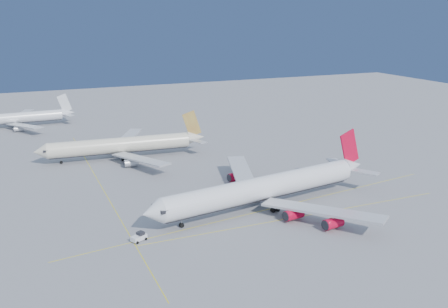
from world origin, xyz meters
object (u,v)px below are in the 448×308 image
at_px(airliner_virgin, 267,188).
at_px(airliner_third, 16,118).
at_px(airliner_etihad, 124,145).
at_px(pushback_tug, 139,237).

height_order(airliner_virgin, airliner_third, airliner_virgin).
relative_size(airliner_etihad, pushback_tug, 15.01).
xyz_separation_m(airliner_etihad, airliner_third, (-35.71, 72.53, -0.59)).
xyz_separation_m(airliner_virgin, pushback_tug, (-38.36, -7.61, -4.57)).
height_order(airliner_virgin, airliner_etihad, airliner_virgin).
height_order(airliner_etihad, airliner_third, airliner_etihad).
bearing_deg(pushback_tug, airliner_virgin, -15.25).
distance_m(airliner_third, pushback_tug, 146.26).
bearing_deg(airliner_virgin, pushback_tug, -177.92).
distance_m(airliner_virgin, airliner_etihad, 69.32).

